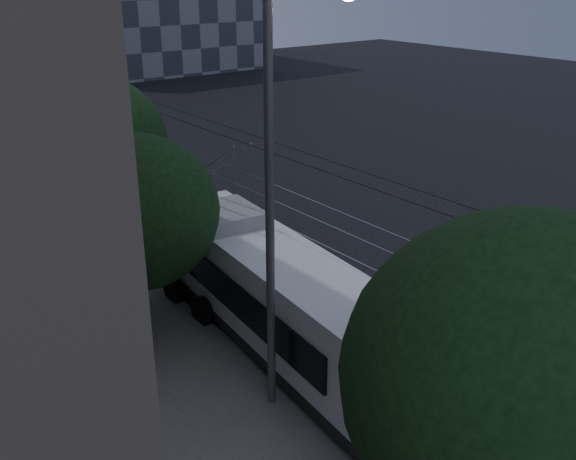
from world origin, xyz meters
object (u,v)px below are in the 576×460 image
Objects in this scene: trolleybus at (277,296)px; car_white_d at (5,123)px; streetlamp_far at (5,66)px; car_white_a at (107,194)px; streetlamp_near at (285,166)px; car_white_b at (47,159)px; car_white_c at (26,136)px; pickup_silver at (105,212)px.

trolleybus is 2.53× the size of car_white_d.
streetlamp_far is (-1.95, -9.76, 4.85)m from car_white_d.
car_white_a is 0.38× the size of streetlamp_near.
car_white_b is at bearing 105.00° from car_white_a.
car_white_c is at bearing 100.63° from car_white_a.
car_white_a is 0.95× the size of car_white_c.
pickup_silver is at bearing -105.63° from car_white_d.
car_white_c is at bearing -99.12° from car_white_d.
pickup_silver reaches higher than car_white_d.
pickup_silver is 1.24× the size of car_white_d.
streetlamp_far is (-1.32, 0.13, 4.87)m from car_white_b.
streetlamp_near is at bearing -84.97° from car_white_a.
trolleybus is 5.19m from streetlamp_near.
car_white_b is (0.82, 9.58, -0.04)m from pickup_silver.
car_white_d is at bearing 78.72° from streetlamp_far.
streetlamp_near is (-2.53, -33.01, 5.33)m from car_white_d.
streetlamp_far is (-0.50, 9.71, 4.84)m from pickup_silver.
streetlamp_near is at bearing -118.72° from car_white_b.
streetlamp_far is (-0.77, 21.11, 4.05)m from trolleybus.
trolleybus is 13.90m from car_white_a.
pickup_silver is 19.52m from car_white_d.
trolleybus is 2.23× the size of car_white_b.
car_white_a is at bearing 86.93° from pickup_silver.
car_white_b is 1.14× the size of car_white_d.
pickup_silver is at bearing -87.07° from streetlamp_far.
car_white_d is (1.45, 19.47, -0.01)m from pickup_silver.
car_white_b is 6.12m from car_white_c.
streetlamp_near is 23.26m from streetlamp_far.
car_white_c is 0.44× the size of streetlamp_far.
trolleybus is at bearing -90.64° from car_white_c.
car_white_a is (1.10, 2.45, -0.13)m from pickup_silver.
car_white_d is at bearing 93.68° from trolleybus.
car_white_b is at bearing 94.36° from trolleybus.
car_white_d reaches higher than car_white_a.
car_white_c is (1.60, 15.65, -0.12)m from pickup_silver.
car_white_b is 23.80m from streetlamp_near.
streetlamp_near is at bearing -91.45° from streetlamp_far.
streetlamp_far reaches higher than pickup_silver.
car_white_c is 8.01m from streetlamp_far.
car_white_c is at bearing 58.70° from car_white_b.
pickup_silver is 2.68m from car_white_a.
streetlamp_far is at bearing 114.02° from pickup_silver.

